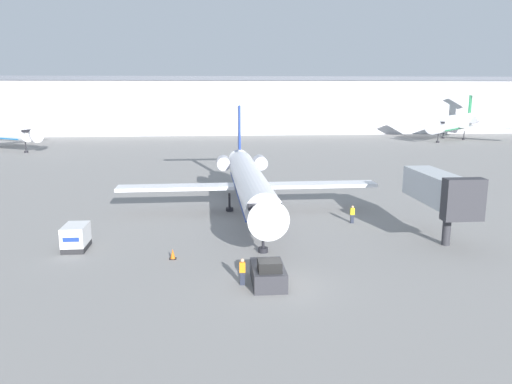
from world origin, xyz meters
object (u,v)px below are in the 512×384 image
at_px(worker_by_wing, 352,214).
at_px(worker_near_tug, 242,271).
at_px(airplane_main, 249,180).
at_px(traffic_cone_left, 173,254).
at_px(jet_bridge, 440,190).
at_px(airplane_parked_far_right, 453,123).
at_px(pushback_tug, 268,274).
at_px(luggage_cart, 76,237).

bearing_deg(worker_by_wing, worker_near_tug, -128.35).
height_order(airplane_main, worker_near_tug, airplane_main).
bearing_deg(airplane_main, worker_near_tug, -95.56).
distance_m(airplane_main, traffic_cone_left, 16.25).
bearing_deg(worker_near_tug, jet_bridge, 26.83).
bearing_deg(jet_bridge, worker_near_tug, -153.17).
bearing_deg(airplane_parked_far_right, airplane_main, -128.45).
bearing_deg(pushback_tug, worker_by_wing, 56.05).
height_order(pushback_tug, worker_near_tug, pushback_tug).
relative_size(airplane_main, worker_near_tug, 17.49).
xyz_separation_m(airplane_parked_far_right, jet_bridge, (-43.71, -86.09, 0.10)).
relative_size(luggage_cart, airplane_parked_far_right, 0.10).
relative_size(pushback_tug, worker_near_tug, 2.11).
distance_m(pushback_tug, luggage_cart, 17.51).
height_order(worker_near_tug, airplane_parked_far_right, airplane_parked_far_right).
bearing_deg(traffic_cone_left, airplane_parked_far_right, 53.27).
relative_size(luggage_cart, traffic_cone_left, 3.58).
distance_m(airplane_main, worker_by_wing, 11.43).
xyz_separation_m(traffic_cone_left, airplane_parked_far_right, (66.70, 89.38, 3.94)).
distance_m(traffic_cone_left, airplane_parked_far_right, 111.59).
bearing_deg(jet_bridge, traffic_cone_left, -171.87).
relative_size(airplane_main, pushback_tug, 8.28).
height_order(pushback_tug, airplane_parked_far_right, airplane_parked_far_right).
height_order(airplane_parked_far_right, jet_bridge, airplane_parked_far_right).
distance_m(worker_near_tug, traffic_cone_left, 7.73).
xyz_separation_m(worker_near_tug, worker_by_wing, (11.85, 14.98, -0.06)).
bearing_deg(airplane_parked_far_right, pushback_tug, -122.16).
xyz_separation_m(worker_near_tug, airplane_parked_far_right, (61.58, 95.13, 3.34)).
xyz_separation_m(pushback_tug, airplane_parked_far_right, (59.82, 95.14, 3.59)).
xyz_separation_m(luggage_cart, worker_by_wing, (25.14, 6.05, -0.10)).
bearing_deg(pushback_tug, traffic_cone_left, 140.02).
relative_size(worker_near_tug, traffic_cone_left, 2.28).
distance_m(pushback_tug, jet_bridge, 18.84).
xyz_separation_m(luggage_cart, airplane_parked_far_right, (74.86, 86.20, 3.30)).
relative_size(traffic_cone_left, jet_bridge, 0.08).
distance_m(worker_by_wing, traffic_cone_left, 19.33).
xyz_separation_m(airplane_main, jet_bridge, (15.92, -10.99, 0.81)).
relative_size(luggage_cart, jet_bridge, 0.29).
bearing_deg(worker_by_wing, jet_bridge, -44.65).
bearing_deg(airplane_parked_far_right, luggage_cart, -130.97).
xyz_separation_m(luggage_cart, jet_bridge, (31.16, 0.10, 3.40)).
relative_size(pushback_tug, airplane_parked_far_right, 0.14).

